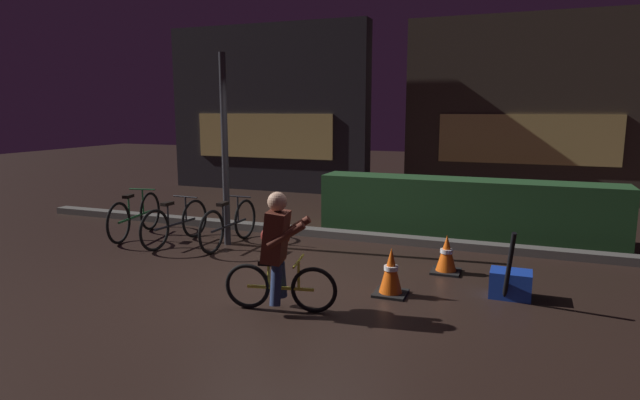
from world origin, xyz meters
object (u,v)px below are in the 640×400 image
street_post (225,151)px  blue_crate (510,284)px  parked_bike_leftmost (135,216)px  cyclist (278,251)px  traffic_cone_near (391,272)px  parked_bike_center_left (229,224)px  parked_bike_left_mid (176,223)px  closed_umbrella (509,267)px  traffic_cone_far (446,255)px

street_post → blue_crate: (4.13, -0.90, -1.29)m
parked_bike_leftmost → cyclist: bearing=-130.4°
traffic_cone_near → blue_crate: traffic_cone_near is taller
street_post → parked_bike_leftmost: street_post is taller
parked_bike_center_left → blue_crate: bearing=-100.5°
cyclist → traffic_cone_near: bearing=29.7°
parked_bike_center_left → street_post: bearing=48.8°
parked_bike_left_mid → closed_umbrella: 4.95m
parked_bike_left_mid → parked_bike_center_left: bearing=-73.5°
parked_bike_center_left → closed_umbrella: bearing=-104.0°
closed_umbrella → traffic_cone_far: bearing=-154.1°
parked_bike_left_mid → parked_bike_center_left: 0.86m
parked_bike_center_left → closed_umbrella: 4.17m
traffic_cone_near → cyclist: 1.35m
parked_bike_left_mid → traffic_cone_far: size_ratio=3.14×
street_post → cyclist: (1.89, -2.15, -0.81)m
traffic_cone_near → parked_bike_left_mid: bearing=164.0°
street_post → closed_umbrella: size_ratio=3.39×
parked_bike_center_left → cyclist: size_ratio=1.28×
traffic_cone_far → closed_umbrella: 1.19m
parked_bike_leftmost → street_post: bearing=-97.3°
street_post → traffic_cone_near: street_post is taller
blue_crate → parked_bike_leftmost: bearing=172.1°
parked_bike_center_left → blue_crate: (4.05, -0.83, -0.19)m
traffic_cone_near → cyclist: (-0.99, -0.85, 0.37)m
street_post → traffic_cone_far: street_post is taller
street_post → parked_bike_leftmost: 2.00m
traffic_cone_far → parked_bike_leftmost: bearing=178.2°
closed_umbrella → blue_crate: bearing=159.9°
parked_bike_center_left → parked_bike_leftmost: bearing=91.6°
blue_crate → cyclist: size_ratio=0.35×
parked_bike_center_left → traffic_cone_near: size_ratio=2.95×
street_post → traffic_cone_near: size_ratio=5.31×
street_post → closed_umbrella: 4.39m
parked_bike_left_mid → traffic_cone_near: (3.64, -1.04, -0.07)m
street_post → traffic_cone_far: (3.35, -0.25, -1.20)m
parked_bike_left_mid → parked_bike_leftmost: bearing=83.4°
street_post → parked_bike_left_mid: 1.37m
parked_bike_left_mid → traffic_cone_near: 3.78m
parked_bike_leftmost → cyclist: 4.12m
blue_crate → cyclist: cyclist is taller
traffic_cone_far → blue_crate: size_ratio=1.12×
traffic_cone_near → cyclist: bearing=-139.5°
parked_bike_center_left → traffic_cone_far: bearing=-92.1°
parked_bike_center_left → closed_umbrella: size_ratio=1.88×
parked_bike_leftmost → blue_crate: size_ratio=3.67×
parked_bike_leftmost → parked_bike_center_left: (1.75, 0.02, -0.01)m
parked_bike_left_mid → cyclist: bearing=-121.5°
blue_crate → cyclist: bearing=-151.0°
cyclist → blue_crate: bearing=18.1°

